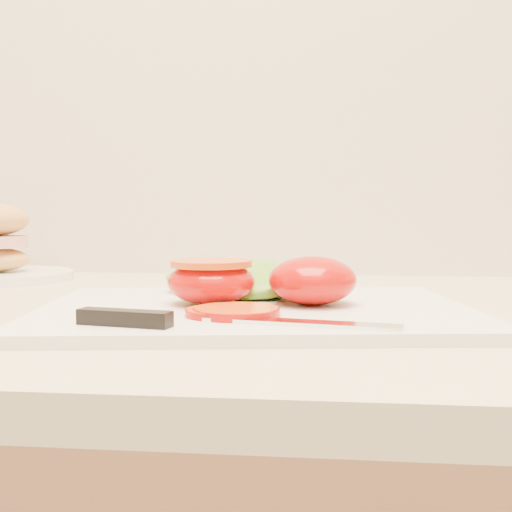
# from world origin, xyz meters

# --- Properties ---
(cutting_board) EXTENTS (0.42, 0.33, 0.01)m
(cutting_board) POSITION_xyz_m (-0.27, 1.61, 0.94)
(cutting_board) COLOR white
(cutting_board) RESTS_ON counter
(tomato_half_dome) EXTENTS (0.08, 0.08, 0.05)m
(tomato_half_dome) POSITION_xyz_m (-0.22, 1.62, 0.96)
(tomato_half_dome) COLOR #CA0000
(tomato_half_dome) RESTS_ON cutting_board
(tomato_half_cut) EXTENTS (0.08, 0.08, 0.04)m
(tomato_half_cut) POSITION_xyz_m (-0.32, 1.61, 0.96)
(tomato_half_cut) COLOR #CA0000
(tomato_half_cut) RESTS_ON cutting_board
(tomato_slice_0) EXTENTS (0.07, 0.07, 0.01)m
(tomato_slice_0) POSITION_xyz_m (-0.28, 1.55, 0.94)
(tomato_slice_0) COLOR #E95915
(tomato_slice_0) RESTS_ON cutting_board
(tomato_slice_1) EXTENTS (0.06, 0.06, 0.01)m
(tomato_slice_1) POSITION_xyz_m (-0.29, 1.55, 0.94)
(tomato_slice_1) COLOR #E95915
(tomato_slice_1) RESTS_ON cutting_board
(lettuce_leaf_0) EXTENTS (0.19, 0.16, 0.03)m
(lettuce_leaf_0) POSITION_xyz_m (-0.30, 1.69, 0.96)
(lettuce_leaf_0) COLOR #7ABA31
(lettuce_leaf_0) RESTS_ON cutting_board
(knife) EXTENTS (0.25, 0.06, 0.01)m
(knife) POSITION_xyz_m (-0.31, 1.50, 0.94)
(knife) COLOR silver
(knife) RESTS_ON cutting_board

